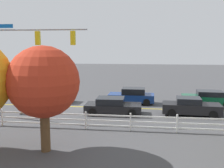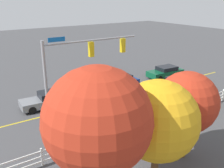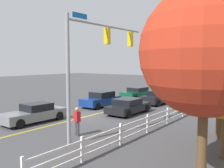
% 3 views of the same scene
% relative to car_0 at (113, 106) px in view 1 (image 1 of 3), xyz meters
% --- Properties ---
extents(ground_plane, '(120.00, 120.00, 0.00)m').
position_rel_car_0_xyz_m(ground_plane, '(2.79, -2.07, -0.64)').
color(ground_plane, '#444447').
extents(lane_center_stripe, '(28.00, 0.16, 0.01)m').
position_rel_car_0_xyz_m(lane_center_stripe, '(-1.21, -2.07, -0.64)').
color(lane_center_stripe, gold).
rests_on(lane_center_stripe, ground_plane).
extents(signal_assembly, '(7.06, 0.38, 6.94)m').
position_rel_car_0_xyz_m(signal_assembly, '(6.30, 1.83, 4.23)').
color(signal_assembly, gray).
rests_on(signal_assembly, ground_plane).
extents(car_0, '(4.47, 2.10, 1.31)m').
position_rel_car_0_xyz_m(car_0, '(0.00, 0.00, 0.00)').
color(car_0, black).
rests_on(car_0, ground_plane).
extents(car_1, '(4.50, 2.05, 1.41)m').
position_rel_car_0_xyz_m(car_1, '(-6.08, -0.26, 0.03)').
color(car_1, black).
rests_on(car_1, ground_plane).
extents(car_2, '(4.79, 2.03, 1.36)m').
position_rel_car_0_xyz_m(car_2, '(6.59, -3.75, 0.00)').
color(car_2, slate).
rests_on(car_2, ground_plane).
extents(car_3, '(4.28, 1.97, 1.47)m').
position_rel_car_0_xyz_m(car_3, '(-1.31, -4.05, 0.07)').
color(car_3, navy).
rests_on(car_3, ground_plane).
extents(car_4, '(4.55, 2.13, 1.34)m').
position_rel_car_0_xyz_m(car_4, '(-8.24, -4.16, 0.02)').
color(car_4, '#0C4C2D').
rests_on(car_4, ground_plane).
extents(pedestrian, '(0.35, 0.45, 1.69)m').
position_rel_car_0_xyz_m(pedestrian, '(7.16, 1.08, 0.28)').
color(pedestrian, '#3F3F42').
rests_on(pedestrian, ground_plane).
extents(white_rail_fence, '(26.10, 0.10, 1.15)m').
position_rel_car_0_xyz_m(white_rail_fence, '(-0.21, 4.11, -0.04)').
color(white_rail_fence, white).
rests_on(white_rail_fence, ground_plane).
extents(tree_3, '(3.59, 3.59, 5.36)m').
position_rel_car_0_xyz_m(tree_3, '(2.46, 7.91, 2.90)').
color(tree_3, brown).
rests_on(tree_3, ground_plane).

